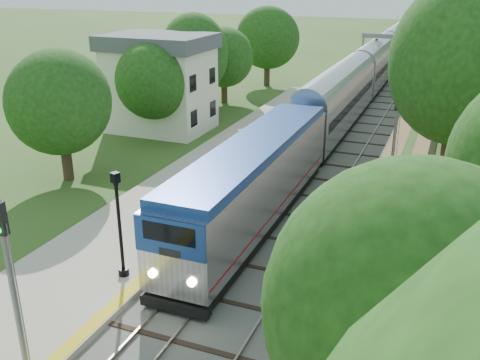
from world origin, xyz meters
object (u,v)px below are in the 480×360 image
at_px(train, 396,47).
at_px(signal_gantry, 398,47).
at_px(lamppost_far, 120,231).
at_px(signal_farside, 395,134).
at_px(signal_platform, 9,270).
at_px(station_building, 160,82).

bearing_deg(train, signal_gantry, -83.18).
relative_size(lamppost_far, signal_farside, 0.73).
height_order(lamppost_far, signal_farside, signal_farside).
bearing_deg(train, signal_platform, -92.24).
bearing_deg(train, signal_farside, -83.46).
xyz_separation_m(signal_gantry, signal_platform, (-5.37, -53.37, -0.67)).
bearing_deg(station_building, signal_farside, -22.64).
bearing_deg(lamppost_far, signal_platform, -86.82).
bearing_deg(lamppost_far, signal_gantry, 83.08).
distance_m(signal_platform, signal_farside, 21.93).
bearing_deg(train, station_building, -107.05).
distance_m(train, signal_farside, 54.45).
relative_size(signal_gantry, train, 0.06).
height_order(lamppost_far, signal_platform, signal_platform).
relative_size(signal_gantry, lamppost_far, 1.77).
distance_m(lamppost_far, signal_platform, 6.46).
relative_size(lamppost_far, signal_platform, 0.77).
height_order(station_building, lamppost_far, station_building).
height_order(signal_gantry, signal_farside, signal_farside).
xyz_separation_m(station_building, lamppost_far, (10.75, -22.14, -1.59)).
height_order(station_building, signal_platform, station_building).
bearing_deg(signal_platform, lamppost_far, 93.18).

